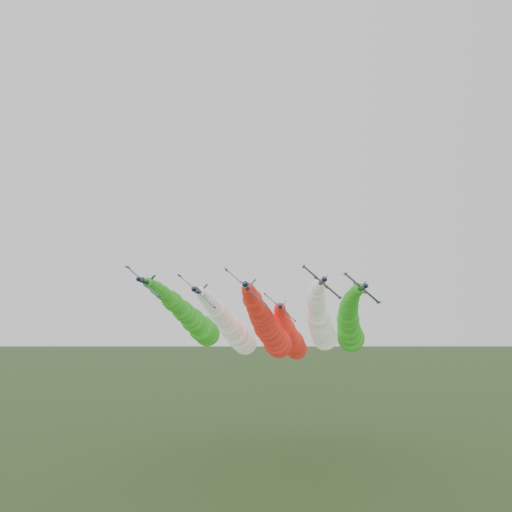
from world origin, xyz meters
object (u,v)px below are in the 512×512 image
at_px(jet_inner_left, 233,329).
at_px(jet_outer_right, 350,325).
at_px(jet_outer_left, 194,321).
at_px(jet_lead, 269,329).
at_px(jet_inner_right, 321,323).
at_px(jet_trail, 290,336).

distance_m(jet_inner_left, jet_outer_right, 32.73).
distance_m(jet_outer_left, jet_outer_right, 42.82).
xyz_separation_m(jet_inner_left, jet_outer_right, (31.23, 9.71, 1.16)).
xyz_separation_m(jet_lead, jet_inner_right, (13.08, 9.74, 1.66)).
bearing_deg(jet_inner_left, jet_outer_right, 17.28).
bearing_deg(jet_inner_right, jet_outer_left, 165.68).
relative_size(jet_lead, jet_inner_left, 1.00).
distance_m(jet_inner_left, jet_inner_right, 22.49).
height_order(jet_outer_left, jet_outer_right, jet_outer_left).
bearing_deg(jet_inner_left, jet_trail, 47.92).
relative_size(jet_inner_right, jet_outer_left, 1.00).
xyz_separation_m(jet_inner_right, jet_trail, (-7.31, 16.58, -3.59)).
distance_m(jet_lead, jet_outer_left, 27.97).
xyz_separation_m(jet_lead, jet_outer_right, (21.89, 19.27, 1.27)).
relative_size(jet_lead, jet_trail, 1.00).
bearing_deg(jet_lead, jet_inner_left, 134.36).
distance_m(jet_lead, jet_outer_right, 29.19).
bearing_deg(jet_lead, jet_outer_left, 138.64).
height_order(jet_outer_right, jet_trail, jet_outer_right).
bearing_deg(jet_lead, jet_trail, 77.62).
bearing_deg(jet_trail, jet_lead, -102.38).
distance_m(jet_inner_right, jet_outer_left, 35.10).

